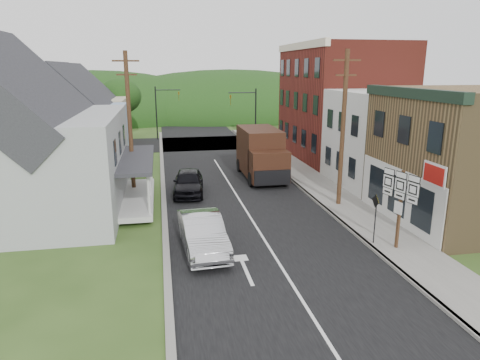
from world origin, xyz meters
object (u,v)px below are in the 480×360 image
delivery_van (261,154)px  route_sign_cluster (400,198)px  silver_sedan (203,234)px  warning_sign (375,212)px  dark_sedan (189,182)px

delivery_van → route_sign_cluster: route_sign_cluster is taller
route_sign_cluster → silver_sedan: bearing=155.3°
route_sign_cluster → warning_sign: 1.29m
dark_sedan → route_sign_cluster: size_ratio=1.31×
dark_sedan → warning_sign: warning_sign is taller
delivery_van → warning_sign: size_ratio=2.78×
silver_sedan → warning_sign: warning_sign is taller
dark_sedan → route_sign_cluster: (8.51, -10.73, 1.67)m
dark_sedan → route_sign_cluster: route_sign_cluster is taller
dark_sedan → route_sign_cluster: bearing=-46.1°
warning_sign → delivery_van: bearing=100.1°
route_sign_cluster → warning_sign: bearing=122.2°
dark_sedan → warning_sign: (7.79, -10.04, 0.85)m
silver_sedan → warning_sign: (7.79, -0.90, 0.82)m
delivery_van → warning_sign: delivery_van is taller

